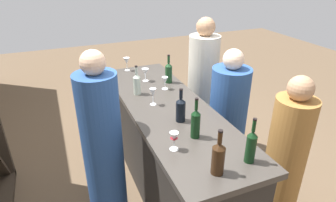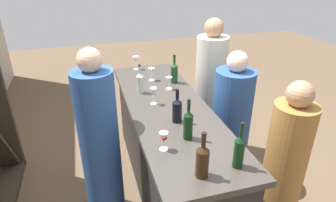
# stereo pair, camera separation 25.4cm
# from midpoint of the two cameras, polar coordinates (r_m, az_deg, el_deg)

# --- Properties ---
(ground_plane) EXTENTS (12.00, 12.00, 0.00)m
(ground_plane) POSITION_cam_midpoint_polar(r_m,az_deg,el_deg) (3.23, -2.34, -16.28)
(ground_plane) COLOR brown
(bar_counter) EXTENTS (2.31, 0.71, 0.96)m
(bar_counter) POSITION_cam_midpoint_polar(r_m,az_deg,el_deg) (2.93, -2.52, -9.31)
(bar_counter) COLOR #2A2723
(bar_counter) RESTS_ON ground
(wine_bottle_leftmost_amber_brown) EXTENTS (0.08, 0.08, 0.32)m
(wine_bottle_leftmost_amber_brown) POSITION_cam_midpoint_polar(r_m,az_deg,el_deg) (1.83, 5.86, -11.03)
(wine_bottle_leftmost_amber_brown) COLOR #331E0F
(wine_bottle_leftmost_amber_brown) RESTS_ON bar_counter
(wine_bottle_second_left_dark_green) EXTENTS (0.07, 0.07, 0.33)m
(wine_bottle_second_left_dark_green) POSITION_cam_midpoint_polar(r_m,az_deg,el_deg) (1.96, 12.40, -8.66)
(wine_bottle_second_left_dark_green) COLOR black
(wine_bottle_second_left_dark_green) RESTS_ON bar_counter
(wine_bottle_center_dark_green) EXTENTS (0.07, 0.07, 0.33)m
(wine_bottle_center_dark_green) POSITION_cam_midpoint_polar(r_m,az_deg,el_deg) (2.17, 2.08, -4.36)
(wine_bottle_center_dark_green) COLOR black
(wine_bottle_center_dark_green) RESTS_ON bar_counter
(wine_bottle_second_right_near_black) EXTENTS (0.08, 0.08, 0.29)m
(wine_bottle_second_right_near_black) POSITION_cam_midpoint_polar(r_m,az_deg,el_deg) (2.39, -0.54, -1.65)
(wine_bottle_second_right_near_black) COLOR black
(wine_bottle_second_right_near_black) RESTS_ON bar_counter
(wine_bottle_rightmost_clear_pale) EXTENTS (0.07, 0.07, 0.30)m
(wine_bottle_rightmost_clear_pale) POSITION_cam_midpoint_polar(r_m,az_deg,el_deg) (2.91, -8.61, 3.36)
(wine_bottle_rightmost_clear_pale) COLOR #B7C6B2
(wine_bottle_rightmost_clear_pale) RESTS_ON bar_counter
(wine_bottle_far_right_olive_green) EXTENTS (0.08, 0.08, 0.31)m
(wine_bottle_far_right_olive_green) POSITION_cam_midpoint_polar(r_m,az_deg,el_deg) (3.15, -2.19, 5.63)
(wine_bottle_far_right_olive_green) COLOR #193D1E
(wine_bottle_far_right_olive_green) RESTS_ON bar_counter
(wine_glass_near_left) EXTENTS (0.07, 0.07, 0.13)m
(wine_glass_near_left) POSITION_cam_midpoint_polar(r_m,az_deg,el_deg) (3.00, -3.04, 3.95)
(wine_glass_near_left) COLOR white
(wine_glass_near_left) RESTS_ON bar_counter
(wine_glass_near_center) EXTENTS (0.08, 0.08, 0.14)m
(wine_glass_near_center) POSITION_cam_midpoint_polar(r_m,az_deg,el_deg) (3.22, -6.72, 5.56)
(wine_glass_near_center) COLOR white
(wine_glass_near_center) RESTS_ON bar_counter
(wine_glass_near_right) EXTENTS (0.07, 0.07, 0.16)m
(wine_glass_near_right) POSITION_cam_midpoint_polar(r_m,az_deg,el_deg) (3.56, -10.16, 7.65)
(wine_glass_near_right) COLOR white
(wine_glass_near_right) RESTS_ON bar_counter
(wine_glass_far_left) EXTENTS (0.06, 0.06, 0.16)m
(wine_glass_far_left) POSITION_cam_midpoint_polar(r_m,az_deg,el_deg) (2.67, -5.70, 1.45)
(wine_glass_far_left) COLOR white
(wine_glass_far_left) RESTS_ON bar_counter
(wine_glass_far_center) EXTENTS (0.06, 0.06, 0.14)m
(wine_glass_far_center) POSITION_cam_midpoint_polar(r_m,az_deg,el_deg) (2.04, -2.39, -7.36)
(wine_glass_far_center) COLOR white
(wine_glass_far_center) RESTS_ON bar_counter
(person_left_guest) EXTENTS (0.44, 0.44, 1.42)m
(person_left_guest) POSITION_cam_midpoint_polar(r_m,az_deg,el_deg) (3.10, 9.23, -3.89)
(person_left_guest) COLOR #284C8C
(person_left_guest) RESTS_ON ground
(person_center_guest) EXTENTS (0.35, 0.35, 1.40)m
(person_center_guest) POSITION_cam_midpoint_polar(r_m,az_deg,el_deg) (2.66, 19.44, -10.81)
(person_center_guest) COLOR #9E6B33
(person_center_guest) RESTS_ON ground
(person_right_guest) EXTENTS (0.44, 0.44, 1.62)m
(person_right_guest) POSITION_cam_midpoint_polar(r_m,az_deg,el_deg) (3.51, 4.66, 1.98)
(person_right_guest) COLOR beige
(person_right_guest) RESTS_ON ground
(person_server_behind) EXTENTS (0.38, 0.38, 1.60)m
(person_server_behind) POSITION_cam_midpoint_polar(r_m,az_deg,el_deg) (2.55, -15.46, -9.25)
(person_server_behind) COLOR #284C8C
(person_server_behind) RESTS_ON ground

